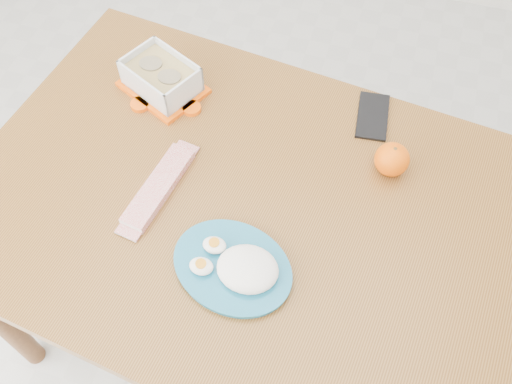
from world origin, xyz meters
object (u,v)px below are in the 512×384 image
(dining_table, at_px, (256,226))
(rice_plate, at_px, (237,266))
(orange_fruit, at_px, (392,159))
(food_container, at_px, (161,77))
(smartphone, at_px, (373,116))

(dining_table, relative_size, rice_plate, 4.52)
(orange_fruit, relative_size, rice_plate, 0.25)
(dining_table, bearing_deg, food_container, 147.90)
(dining_table, xyz_separation_m, food_container, (-0.33, 0.28, 0.13))
(food_container, bearing_deg, dining_table, -13.75)
(food_container, xyz_separation_m, rice_plate, (0.34, -0.44, -0.02))
(orange_fruit, height_order, rice_plate, orange_fruit)
(food_container, xyz_separation_m, orange_fruit, (0.60, -0.09, -0.00))
(rice_plate, bearing_deg, dining_table, 108.66)
(food_container, distance_m, orange_fruit, 0.61)
(smartphone, bearing_deg, food_container, -179.13)
(rice_plate, bearing_deg, orange_fruit, 69.22)
(dining_table, distance_m, orange_fruit, 0.35)
(dining_table, relative_size, smartphone, 9.62)
(orange_fruit, distance_m, rice_plate, 0.44)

